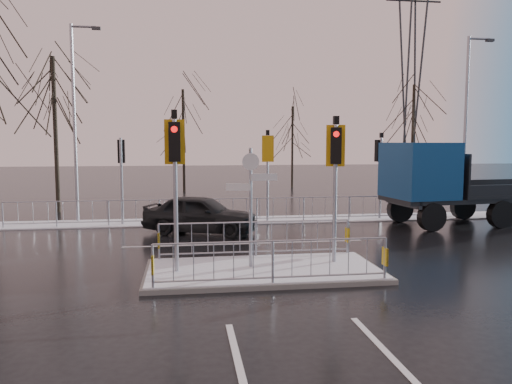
{
  "coord_description": "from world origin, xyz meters",
  "views": [
    {
      "loc": [
        -1.98,
        -12.4,
        3.37
      ],
      "look_at": [
        0.25,
        3.05,
        1.8
      ],
      "focal_mm": 35.0,
      "sensor_mm": 36.0,
      "label": 1
    }
  ],
  "objects": [
    {
      "name": "lane_markings",
      "position": [
        0.0,
        -0.33,
        0.0
      ],
      "size": [
        8.0,
        11.38,
        0.01
      ],
      "color": "silver",
      "rests_on": "ground"
    },
    {
      "name": "ground",
      "position": [
        0.0,
        0.0,
        0.0
      ],
      "size": [
        120.0,
        120.0,
        0.0
      ],
      "primitive_type": "plane",
      "color": "black",
      "rests_on": "ground"
    },
    {
      "name": "traffic_island",
      "position": [
        -0.01,
        0.01,
        0.39
      ],
      "size": [
        6.0,
        3.04,
        4.15
      ],
      "color": "#61615D",
      "rests_on": "ground"
    },
    {
      "name": "tree_far_a",
      "position": [
        -2.0,
        22.0,
        4.82
      ],
      "size": [
        3.75,
        3.75,
        7.08
      ],
      "color": "black",
      "rests_on": "ground"
    },
    {
      "name": "flatbed_truck",
      "position": [
        8.28,
        6.37,
        1.78
      ],
      "size": [
        7.44,
        3.34,
        3.34
      ],
      "color": "black",
      "rests_on": "ground"
    },
    {
      "name": "pylon_wires",
      "position": [
        16.88,
        30.0,
        11.03
      ],
      "size": [
        70.0,
        2.38,
        19.97
      ],
      "color": "#2D3033",
      "rests_on": "ground"
    },
    {
      "name": "tree_far_b",
      "position": [
        6.0,
        24.0,
        4.18
      ],
      "size": [
        3.25,
        3.25,
        6.14
      ],
      "color": "black",
      "rests_on": "ground"
    },
    {
      "name": "far_kerb_fixtures",
      "position": [
        0.29,
        8.09,
        1.02
      ],
      "size": [
        18.0,
        0.65,
        3.83
      ],
      "color": "#91949E",
      "rests_on": "ground"
    },
    {
      "name": "snow_verge",
      "position": [
        0.0,
        8.6,
        0.02
      ],
      "size": [
        30.0,
        2.0,
        0.04
      ],
      "primitive_type": "cube",
      "color": "white",
      "rests_on": "ground"
    },
    {
      "name": "tree_near_b",
      "position": [
        -8.0,
        12.5,
        5.15
      ],
      "size": [
        4.0,
        4.0,
        7.55
      ],
      "color": "black",
      "rests_on": "ground"
    },
    {
      "name": "street_lamp_left",
      "position": [
        -6.43,
        9.5,
        4.49
      ],
      "size": [
        1.25,
        0.18,
        8.2
      ],
      "color": "#91949E",
      "rests_on": "ground"
    },
    {
      "name": "car_far_lane",
      "position": [
        -1.41,
        5.93,
        0.72
      ],
      "size": [
        4.54,
        3.13,
        1.43
      ],
      "primitive_type": "imported",
      "rotation": [
        0.0,
        0.0,
        1.19
      ],
      "color": "black",
      "rests_on": "ground"
    },
    {
      "name": "tree_far_c",
      "position": [
        14.0,
        21.0,
        5.15
      ],
      "size": [
        4.0,
        4.0,
        7.55
      ],
      "color": "black",
      "rests_on": "ground"
    },
    {
      "name": "street_lamp_right",
      "position": [
        10.57,
        8.5,
        4.39
      ],
      "size": [
        1.25,
        0.18,
        8.0
      ],
      "color": "#91949E",
      "rests_on": "ground"
    }
  ]
}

